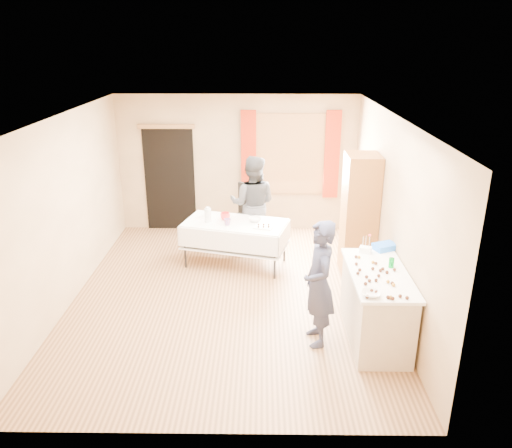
{
  "coord_description": "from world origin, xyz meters",
  "views": [
    {
      "loc": [
        0.47,
        -6.51,
        3.57
      ],
      "look_at": [
        0.39,
        0.0,
        1.12
      ],
      "focal_mm": 35.0,
      "sensor_mm": 36.0,
      "label": 1
    }
  ],
  "objects_px": {
    "cabinet": "(359,215)",
    "girl": "(319,284)",
    "woman": "(253,204)",
    "chair": "(246,226)",
    "counter": "(376,306)",
    "party_table": "(235,239)"
  },
  "relations": [
    {
      "from": "cabinet",
      "to": "woman",
      "type": "height_order",
      "value": "cabinet"
    },
    {
      "from": "party_table",
      "to": "woman",
      "type": "relative_size",
      "value": 1.08
    },
    {
      "from": "chair",
      "to": "girl",
      "type": "bearing_deg",
      "value": -52.09
    },
    {
      "from": "girl",
      "to": "woman",
      "type": "distance_m",
      "value": 2.99
    },
    {
      "from": "woman",
      "to": "chair",
      "type": "bearing_deg",
      "value": -59.27
    },
    {
      "from": "counter",
      "to": "party_table",
      "type": "xyz_separation_m",
      "value": [
        -1.85,
        2.15,
        -0.01
      ]
    },
    {
      "from": "cabinet",
      "to": "girl",
      "type": "distance_m",
      "value": 2.15
    },
    {
      "from": "cabinet",
      "to": "counter",
      "type": "relative_size",
      "value": 1.32
    },
    {
      "from": "chair",
      "to": "counter",
      "type": "bearing_deg",
      "value": -40.29
    },
    {
      "from": "chair",
      "to": "woman",
      "type": "relative_size",
      "value": 0.64
    },
    {
      "from": "woman",
      "to": "party_table",
      "type": "bearing_deg",
      "value": 75.79
    },
    {
      "from": "cabinet",
      "to": "chair",
      "type": "xyz_separation_m",
      "value": [
        -1.8,
        1.21,
        -0.64
      ]
    },
    {
      "from": "woman",
      "to": "girl",
      "type": "bearing_deg",
      "value": 115.72
    },
    {
      "from": "party_table",
      "to": "counter",
      "type": "bearing_deg",
      "value": -34.21
    },
    {
      "from": "cabinet",
      "to": "girl",
      "type": "height_order",
      "value": "cabinet"
    },
    {
      "from": "girl",
      "to": "woman",
      "type": "xyz_separation_m",
      "value": [
        -0.85,
        2.87,
        0.05
      ]
    },
    {
      "from": "chair",
      "to": "girl",
      "type": "distance_m",
      "value": 3.37
    },
    {
      "from": "cabinet",
      "to": "girl",
      "type": "xyz_separation_m",
      "value": [
        -0.83,
        -1.98,
        -0.17
      ]
    },
    {
      "from": "chair",
      "to": "girl",
      "type": "height_order",
      "value": "girl"
    },
    {
      "from": "counter",
      "to": "chair",
      "type": "xyz_separation_m",
      "value": [
        -1.7,
        3.1,
        -0.13
      ]
    },
    {
      "from": "cabinet",
      "to": "chair",
      "type": "bearing_deg",
      "value": 146.1
    },
    {
      "from": "counter",
      "to": "party_table",
      "type": "distance_m",
      "value": 2.83
    }
  ]
}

